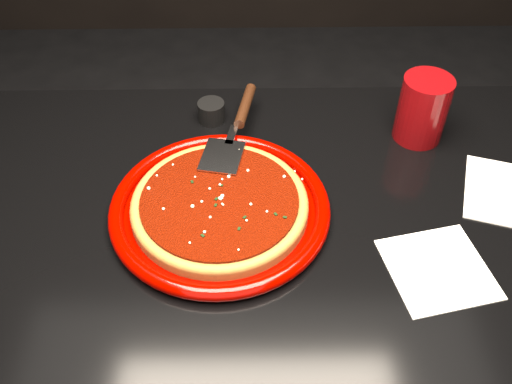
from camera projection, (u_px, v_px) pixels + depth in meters
table at (258, 350)px, 1.19m from camera, size 1.20×0.80×0.75m
plate at (220, 208)px, 0.94m from camera, size 0.46×0.46×0.03m
pizza_crust at (220, 206)px, 0.94m from camera, size 0.36×0.36×0.01m
pizza_crust_rim at (220, 203)px, 0.93m from camera, size 0.36×0.36×0.02m
pizza_sauce at (219, 201)px, 0.93m from camera, size 0.32×0.32×0.01m
parmesan_dusting at (219, 198)px, 0.92m from camera, size 0.25×0.25×0.01m
basil_flecks at (219, 198)px, 0.92m from camera, size 0.23×0.23×0.00m
pizza_server at (236, 128)px, 1.04m from camera, size 0.14×0.30×0.02m
cup at (423, 109)px, 1.05m from camera, size 0.11×0.11×0.13m
napkin_a at (438, 269)px, 0.87m from camera, size 0.18×0.18×0.00m
napkin_b at (510, 194)px, 0.98m from camera, size 0.19×0.20×0.00m
ramekin at (211, 111)px, 1.11m from camera, size 0.06×0.06×0.04m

